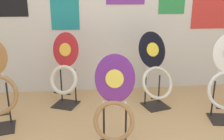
# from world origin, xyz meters

# --- Properties ---
(toilet_seat_display_purple_note) EXTENTS (0.37, 0.33, 0.87)m
(toilet_seat_display_purple_note) POSITION_xyz_m (-0.20, 0.55, 0.43)
(toilet_seat_display_purple_note) COLOR black
(toilet_seat_display_purple_note) RESTS_ON ground_plane
(toilet_seat_display_crimson_swirl) EXTENTS (0.41, 0.37, 0.90)m
(toilet_seat_display_crimson_swirl) POSITION_xyz_m (-0.70, 1.57, 0.42)
(toilet_seat_display_crimson_swirl) COLOR black
(toilet_seat_display_crimson_swirl) RESTS_ON ground_plane
(toilet_seat_display_jazz_black) EXTENTS (0.47, 0.45, 0.90)m
(toilet_seat_display_jazz_black) POSITION_xyz_m (0.39, 1.45, 0.43)
(toilet_seat_display_jazz_black) COLOR black
(toilet_seat_display_jazz_black) RESTS_ON ground_plane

